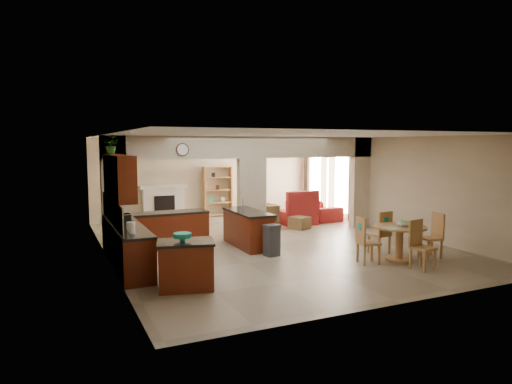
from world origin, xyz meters
name	(u,v)px	position (x,y,z in m)	size (l,w,h in m)	color
floor	(267,243)	(0.00, 0.00, 0.00)	(10.00, 10.00, 0.00)	#82735A
ceiling	(267,136)	(0.00, 0.00, 2.80)	(10.00, 10.00, 0.00)	white
wall_back	(206,177)	(0.00, 5.00, 1.40)	(8.00, 8.00, 0.00)	#C8B692
wall_front	(404,219)	(0.00, -5.00, 1.40)	(8.00, 8.00, 0.00)	#C8B692
wall_left	(106,198)	(-4.00, 0.00, 1.40)	(10.00, 10.00, 0.00)	#C8B692
wall_right	(389,185)	(4.00, 0.00, 1.40)	(10.00, 10.00, 0.00)	#C8B692
partition_left_pier	(114,193)	(-3.70, 1.00, 1.40)	(0.60, 0.25, 2.80)	#C8B692
partition_center_pier	(252,198)	(0.00, 1.00, 1.10)	(0.80, 0.25, 2.20)	#C8B692
partition_right_pier	(360,182)	(3.70, 1.00, 1.40)	(0.60, 0.25, 2.80)	#C8B692
partition_header	(252,147)	(0.00, 1.00, 2.50)	(8.00, 0.25, 0.60)	#C8B692
kitchen_counter	(143,238)	(-3.26, -0.25, 0.46)	(2.52, 3.29, 1.48)	#471C08
upper_cabinets	(119,177)	(-3.82, -0.80, 1.92)	(0.35, 2.40, 0.90)	#471C08
peninsula	(248,229)	(-0.60, -0.11, 0.46)	(0.70, 1.85, 0.91)	#471C08
wall_clock	(183,150)	(-2.00, 0.85, 2.45)	(0.34, 0.34, 0.03)	#4B2D19
rug	(272,227)	(1.20, 2.10, 0.01)	(1.60, 1.30, 0.01)	brown
fireplace	(164,202)	(-1.60, 4.83, 0.61)	(1.60, 0.35, 1.20)	beige
shelving_unit	(217,191)	(0.35, 4.82, 0.90)	(1.00, 0.32, 1.80)	#A57638
window_a	(343,185)	(3.97, 2.30, 1.20)	(0.02, 0.90, 1.90)	white
window_b	(316,181)	(3.97, 4.00, 1.20)	(0.02, 0.90, 1.90)	white
glazed_door	(329,187)	(3.97, 3.15, 1.05)	(0.02, 0.70, 2.10)	white
drape_a_left	(352,187)	(3.93, 1.70, 1.20)	(0.10, 0.28, 2.30)	#40191A
drape_a_right	(332,184)	(3.93, 2.90, 1.20)	(0.10, 0.28, 2.30)	#40191A
drape_b_left	(324,183)	(3.93, 3.40, 1.20)	(0.10, 0.28, 2.30)	#40191A
drape_b_right	(307,180)	(3.93, 4.60, 1.20)	(0.10, 0.28, 2.30)	#40191A
ceiling_fan	(269,145)	(1.50, 3.00, 2.56)	(1.00, 1.00, 0.10)	white
kitchen_island	(186,265)	(-2.97, -2.77, 0.44)	(1.14, 0.92, 0.87)	#471C08
teal_bowl	(182,237)	(-3.02, -2.77, 0.94)	(0.32, 0.32, 0.15)	#148B76
trash_can	(272,241)	(-0.48, -1.24, 0.34)	(0.32, 0.27, 0.68)	#303033
dining_table	(399,238)	(1.89, -2.83, 0.52)	(1.16, 1.16, 0.79)	#A57638
fruit_bowl	(403,223)	(1.91, -2.90, 0.86)	(0.27, 0.27, 0.15)	#76BE28
sofa	(313,208)	(3.30, 3.10, 0.35)	(0.93, 2.38, 0.69)	maroon
chaise	(297,217)	(2.15, 2.21, 0.22)	(1.11, 0.91, 0.44)	maroon
armchair	(264,215)	(1.00, 2.31, 0.36)	(0.76, 0.79, 0.71)	maroon
ottoman	(300,223)	(1.81, 1.44, 0.19)	(0.52, 0.52, 0.37)	maroon
plant	(111,145)	(-3.82, 0.20, 2.57)	(0.37, 0.32, 0.41)	#1F4713
chair_north	(382,231)	(1.96, -2.16, 0.55)	(0.46, 0.46, 1.02)	#A57638
chair_east	(434,234)	(2.81, -2.92, 0.55)	(0.47, 0.47, 1.02)	#A57638
chair_south	(420,242)	(1.82, -3.50, 0.55)	(0.49, 0.49, 1.02)	#A57638
chair_west	(365,239)	(1.04, -2.71, 0.55)	(0.49, 0.49, 1.02)	#A57638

